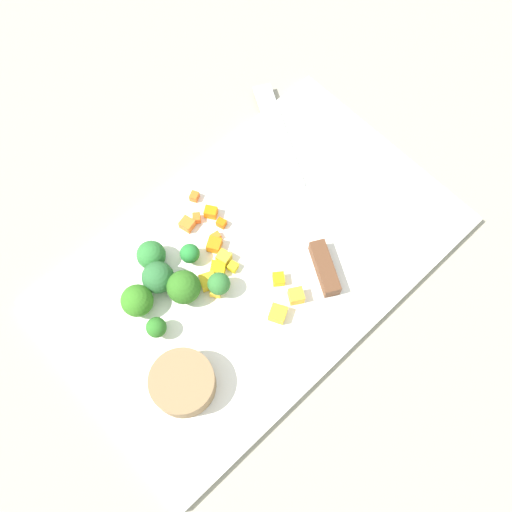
% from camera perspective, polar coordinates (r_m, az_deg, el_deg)
% --- Properties ---
extents(ground_plane, '(4.00, 4.00, 0.00)m').
position_cam_1_polar(ground_plane, '(0.74, -0.00, -0.66)').
color(ground_plane, gray).
extents(cutting_board, '(0.53, 0.33, 0.01)m').
position_cam_1_polar(cutting_board, '(0.74, -0.00, -0.48)').
color(cutting_board, white).
rests_on(cutting_board, ground_plane).
extents(prep_bowl, '(0.08, 0.08, 0.03)m').
position_cam_1_polar(prep_bowl, '(0.67, -7.49, -12.74)').
color(prep_bowl, olive).
rests_on(prep_bowl, cutting_board).
extents(chef_knife, '(0.18, 0.32, 0.02)m').
position_cam_1_polar(chef_knife, '(0.75, 5.32, 3.65)').
color(chef_knife, silver).
rests_on(chef_knife, cutting_board).
extents(carrot_dice_0, '(0.01, 0.01, 0.01)m').
position_cam_1_polar(carrot_dice_0, '(0.75, -3.84, 3.14)').
color(carrot_dice_0, orange).
rests_on(carrot_dice_0, cutting_board).
extents(carrot_dice_1, '(0.02, 0.02, 0.01)m').
position_cam_1_polar(carrot_dice_1, '(0.75, -7.04, 3.24)').
color(carrot_dice_1, orange).
rests_on(carrot_dice_1, cutting_board).
extents(carrot_dice_2, '(0.02, 0.02, 0.01)m').
position_cam_1_polar(carrot_dice_2, '(0.75, -4.89, 4.27)').
color(carrot_dice_2, orange).
rests_on(carrot_dice_2, cutting_board).
extents(carrot_dice_3, '(0.02, 0.02, 0.01)m').
position_cam_1_polar(carrot_dice_3, '(0.77, -6.39, 6.01)').
color(carrot_dice_3, orange).
rests_on(carrot_dice_3, cutting_board).
extents(carrot_dice_4, '(0.02, 0.02, 0.01)m').
position_cam_1_polar(carrot_dice_4, '(0.73, -4.28, 1.15)').
color(carrot_dice_4, orange).
rests_on(carrot_dice_4, cutting_board).
extents(carrot_dice_5, '(0.02, 0.02, 0.01)m').
position_cam_1_polar(carrot_dice_5, '(0.75, -6.08, 3.88)').
color(carrot_dice_5, orange).
rests_on(carrot_dice_5, cutting_board).
extents(carrot_dice_6, '(0.01, 0.01, 0.01)m').
position_cam_1_polar(carrot_dice_6, '(0.74, -4.11, 2.01)').
color(carrot_dice_6, orange).
rests_on(carrot_dice_6, cutting_board).
extents(pepper_dice_0, '(0.03, 0.03, 0.02)m').
position_cam_1_polar(pepper_dice_0, '(0.70, 2.25, -5.91)').
color(pepper_dice_0, yellow).
rests_on(pepper_dice_0, cutting_board).
extents(pepper_dice_1, '(0.03, 0.03, 0.02)m').
position_cam_1_polar(pepper_dice_1, '(0.71, -4.89, -2.60)').
color(pepper_dice_1, yellow).
rests_on(pepper_dice_1, cutting_board).
extents(pepper_dice_2, '(0.01, 0.01, 0.01)m').
position_cam_1_polar(pepper_dice_2, '(0.72, -2.37, -1.12)').
color(pepper_dice_2, yellow).
rests_on(pepper_dice_2, cutting_board).
extents(pepper_dice_3, '(0.02, 0.02, 0.01)m').
position_cam_1_polar(pepper_dice_3, '(0.71, -3.93, -3.89)').
color(pepper_dice_3, yellow).
rests_on(pepper_dice_3, cutting_board).
extents(pepper_dice_4, '(0.02, 0.02, 0.02)m').
position_cam_1_polar(pepper_dice_4, '(0.70, 3.87, -4.32)').
color(pepper_dice_4, yellow).
rests_on(pepper_dice_4, cutting_board).
extents(pepper_dice_5, '(0.02, 0.02, 0.02)m').
position_cam_1_polar(pepper_dice_5, '(0.72, -3.30, -0.19)').
color(pepper_dice_5, yellow).
rests_on(pepper_dice_5, cutting_board).
extents(pepper_dice_6, '(0.02, 0.02, 0.01)m').
position_cam_1_polar(pepper_dice_6, '(0.72, 2.56, -2.15)').
color(pepper_dice_6, yellow).
rests_on(pepper_dice_6, cutting_board).
extents(pepper_dice_7, '(0.02, 0.02, 0.01)m').
position_cam_1_polar(pepper_dice_7, '(0.72, -3.89, -1.28)').
color(pepper_dice_7, yellow).
rests_on(pepper_dice_7, cutting_board).
extents(broccoli_floret_0, '(0.04, 0.04, 0.05)m').
position_cam_1_polar(broccoli_floret_0, '(0.70, -7.39, -3.19)').
color(broccoli_floret_0, '#8BBD62').
rests_on(broccoli_floret_0, cutting_board).
extents(broccoli_floret_1, '(0.03, 0.03, 0.03)m').
position_cam_1_polar(broccoli_floret_1, '(0.72, -6.77, 0.24)').
color(broccoli_floret_1, '#98BB59').
rests_on(broccoli_floret_1, cutting_board).
extents(broccoli_floret_2, '(0.03, 0.03, 0.03)m').
position_cam_1_polar(broccoli_floret_2, '(0.69, -10.14, -7.21)').
color(broccoli_floret_2, '#97AD64').
rests_on(broccoli_floret_2, cutting_board).
extents(broccoli_floret_3, '(0.04, 0.04, 0.04)m').
position_cam_1_polar(broccoli_floret_3, '(0.73, -10.65, 0.09)').
color(broccoli_floret_3, '#88C26D').
rests_on(broccoli_floret_3, cutting_board).
extents(broccoli_floret_4, '(0.03, 0.03, 0.04)m').
position_cam_1_polar(broccoli_floret_4, '(0.70, -3.85, -2.81)').
color(broccoli_floret_4, '#90C25A').
rests_on(broccoli_floret_4, cutting_board).
extents(broccoli_floret_5, '(0.04, 0.04, 0.04)m').
position_cam_1_polar(broccoli_floret_5, '(0.71, -12.04, -4.49)').
color(broccoli_floret_5, '#95B454').
rests_on(broccoli_floret_5, cutting_board).
extents(broccoli_floret_6, '(0.04, 0.04, 0.04)m').
position_cam_1_polar(broccoli_floret_6, '(0.71, -9.97, -2.17)').
color(broccoli_floret_6, '#82C268').
rests_on(broccoli_floret_6, cutting_board).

